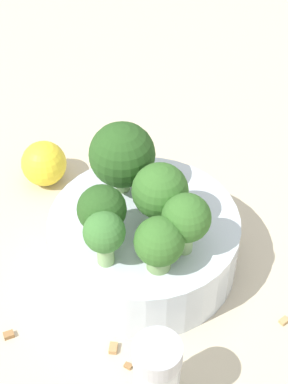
{
  "coord_description": "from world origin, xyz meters",
  "views": [
    {
      "loc": [
        0.26,
        -0.27,
        0.45
      ],
      "look_at": [
        0.0,
        0.0,
        0.09
      ],
      "focal_mm": 60.0,
      "sensor_mm": 36.0,
      "label": 1
    }
  ],
  "objects": [
    {
      "name": "broccoli_floret_1",
      "position": [
        0.05,
        0.0,
        0.09
      ],
      "size": [
        0.04,
        0.04,
        0.06
      ],
      "color": "#8EB770",
      "rests_on": "bowl"
    },
    {
      "name": "broccoli_floret_4",
      "position": [
        -0.04,
        0.02,
        0.09
      ],
      "size": [
        0.06,
        0.06,
        0.07
      ],
      "color": "#7A9E5B",
      "rests_on": "bowl"
    },
    {
      "name": "broccoli_floret_5",
      "position": [
        0.01,
        -0.05,
        0.09
      ],
      "size": [
        0.03,
        0.03,
        0.05
      ],
      "color": "#8EB770",
      "rests_on": "bowl"
    },
    {
      "name": "almond_crumb_0",
      "position": [
        0.06,
        -0.09,
        0.0
      ],
      "size": [
        0.01,
        0.01,
        0.01
      ],
      "primitive_type": "cube",
      "rotation": [
        0.0,
        0.0,
        0.26
      ],
      "color": "olive",
      "rests_on": "ground_plane"
    },
    {
      "name": "lemon_wedge",
      "position": [
        -0.15,
        0.01,
        0.02
      ],
      "size": [
        0.05,
        0.05,
        0.05
      ],
      "primitive_type": "sphere",
      "color": "yellow",
      "rests_on": "ground_plane"
    },
    {
      "name": "almond_crumb_1",
      "position": [
        0.13,
        0.03,
        0.0
      ],
      "size": [
        0.01,
        0.01,
        0.01
      ],
      "primitive_type": "cube",
      "rotation": [
        0.0,
        0.0,
        1.44
      ],
      "color": "tan",
      "rests_on": "ground_plane"
    },
    {
      "name": "broccoli_floret_3",
      "position": [
        0.04,
        -0.03,
        0.08
      ],
      "size": [
        0.04,
        0.04,
        0.05
      ],
      "color": "#7A9E5B",
      "rests_on": "bowl"
    },
    {
      "name": "pepper_shaker",
      "position": [
        0.1,
        -0.09,
        0.04
      ],
      "size": [
        0.04,
        0.04,
        0.07
      ],
      "color": "silver",
      "rests_on": "ground_plane"
    },
    {
      "name": "almond_crumb_3",
      "position": [
        0.05,
        -0.08,
        0.0
      ],
      "size": [
        0.01,
        0.01,
        0.01
      ],
      "primitive_type": "cube",
      "rotation": [
        0.0,
        0.0,
        5.38
      ],
      "color": "#AD7F4C",
      "rests_on": "ground_plane"
    },
    {
      "name": "ground_plane",
      "position": [
        0.0,
        0.0,
        0.0
      ],
      "size": [
        3.0,
        3.0,
        0.0
      ],
      "primitive_type": "plane",
      "color": "beige"
    },
    {
      "name": "broccoli_floret_0",
      "position": [
        0.01,
        0.01,
        0.09
      ],
      "size": [
        0.05,
        0.05,
        0.06
      ],
      "color": "#8EB770",
      "rests_on": "bowl"
    },
    {
      "name": "almond_crumb_2",
      "position": [
        -0.03,
        -0.13,
        0.0
      ],
      "size": [
        0.01,
        0.01,
        0.01
      ],
      "primitive_type": "cube",
      "rotation": [
        0.0,
        0.0,
        1.16
      ],
      "color": "olive",
      "rests_on": "ground_plane"
    },
    {
      "name": "bowl",
      "position": [
        0.0,
        0.0,
        0.03
      ],
      "size": [
        0.16,
        0.16,
        0.05
      ],
      "primitive_type": "cylinder",
      "color": "silver",
      "rests_on": "ground_plane"
    },
    {
      "name": "broccoli_floret_2",
      "position": [
        -0.01,
        -0.04,
        0.09
      ],
      "size": [
        0.04,
        0.04,
        0.05
      ],
      "color": "#7A9E5B",
      "rests_on": "bowl"
    }
  ]
}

